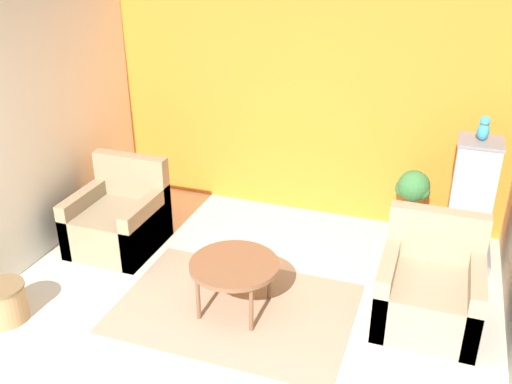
{
  "coord_description": "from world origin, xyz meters",
  "views": [
    {
      "loc": [
        1.45,
        -2.57,
        3.03
      ],
      "look_at": [
        0.0,
        1.58,
        0.93
      ],
      "focal_mm": 40.0,
      "sensor_mm": 36.0,
      "label": 1
    }
  ],
  "objects": [
    {
      "name": "wall_back_accent",
      "position": [
        0.0,
        3.2,
        1.32
      ],
      "size": [
        4.42,
        0.06,
        2.65
      ],
      "color": "orange",
      "rests_on": "ground_plane"
    },
    {
      "name": "area_rug",
      "position": [
        -0.04,
        1.15,
        0.01
      ],
      "size": [
        2.0,
        1.4,
        0.01
      ],
      "color": "gray",
      "rests_on": "ground_plane"
    },
    {
      "name": "armchair_left",
      "position": [
        -1.53,
        1.77,
        0.28
      ],
      "size": [
        0.8,
        0.84,
        0.88
      ],
      "color": "#8E7A5B",
      "rests_on": "ground_plane"
    },
    {
      "name": "wall_left",
      "position": [
        -2.18,
        1.58,
        1.32
      ],
      "size": [
        0.06,
        3.17,
        2.65
      ],
      "color": "beige",
      "rests_on": "ground_plane"
    },
    {
      "name": "wicker_basket",
      "position": [
        -1.79,
        0.39,
        0.18
      ],
      "size": [
        0.36,
        0.36,
        0.33
      ],
      "color": "#A37F51",
      "rests_on": "ground_plane"
    },
    {
      "name": "birdcage",
      "position": [
        1.78,
        2.66,
        0.58
      ],
      "size": [
        0.53,
        0.53,
        1.24
      ],
      "color": "slate",
      "rests_on": "ground_plane"
    },
    {
      "name": "potted_plant",
      "position": [
        1.23,
        2.89,
        0.51
      ],
      "size": [
        0.36,
        0.32,
        0.76
      ],
      "color": "beige",
      "rests_on": "ground_plane"
    },
    {
      "name": "coffee_table",
      "position": [
        -0.04,
        1.15,
        0.43
      ],
      "size": [
        0.75,
        0.75,
        0.47
      ],
      "color": "brown",
      "rests_on": "ground_plane"
    },
    {
      "name": "parrot",
      "position": [
        1.78,
        2.66,
        1.35
      ],
      "size": [
        0.11,
        0.2,
        0.24
      ],
      "color": "teal",
      "rests_on": "birdcage"
    },
    {
      "name": "armchair_right",
      "position": [
        1.52,
        1.55,
        0.28
      ],
      "size": [
        0.8,
        0.84,
        0.88
      ],
      "color": "#9E896B",
      "rests_on": "ground_plane"
    }
  ]
}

